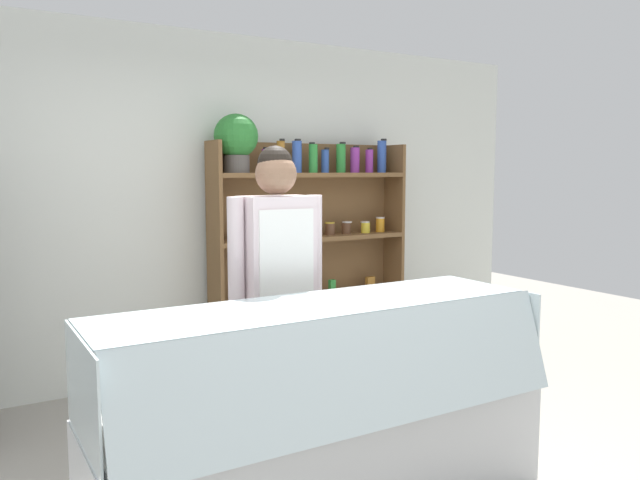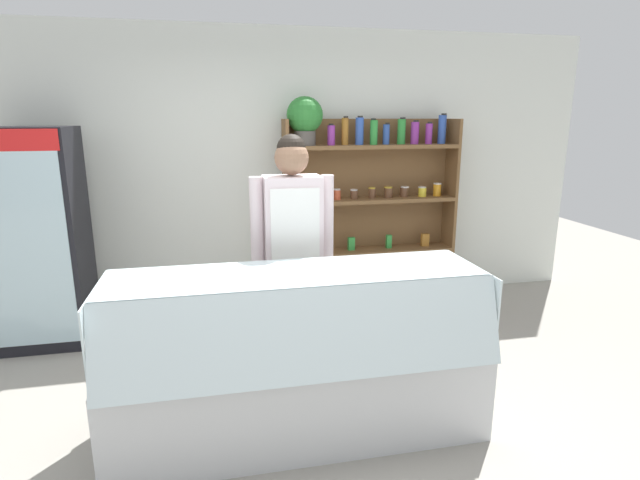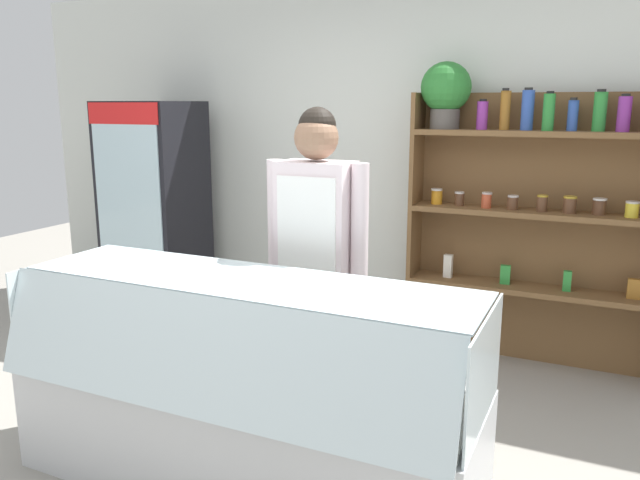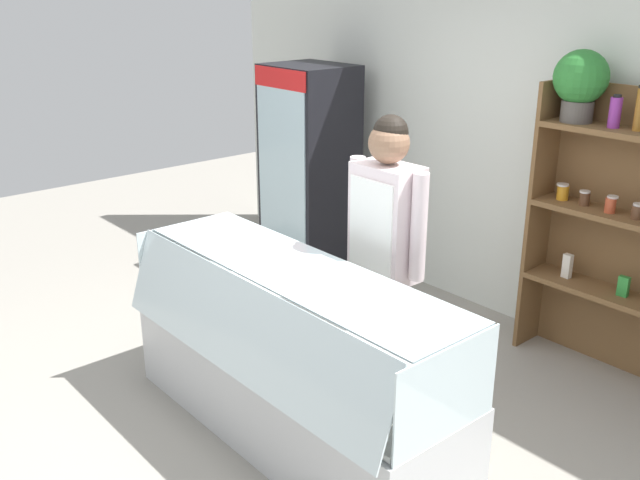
{
  "view_description": "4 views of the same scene",
  "coord_description": "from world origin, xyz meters",
  "px_view_note": "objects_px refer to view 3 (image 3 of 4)",
  "views": [
    {
      "loc": [
        -1.48,
        -2.52,
        1.63
      ],
      "look_at": [
        0.35,
        0.56,
        1.23
      ],
      "focal_mm": 35.0,
      "sensor_mm": 36.0,
      "label": 1
    },
    {
      "loc": [
        -0.44,
        -2.74,
        1.88
      ],
      "look_at": [
        0.22,
        0.36,
        1.09
      ],
      "focal_mm": 28.0,
      "sensor_mm": 36.0,
      "label": 2
    },
    {
      "loc": [
        1.45,
        -2.34,
        1.78
      ],
      "look_at": [
        0.07,
        0.63,
        1.07
      ],
      "focal_mm": 35.0,
      "sensor_mm": 36.0,
      "label": 3
    },
    {
      "loc": [
        2.75,
        -2.21,
        2.44
      ],
      "look_at": [
        -0.31,
        0.41,
        0.98
      ],
      "focal_mm": 40.0,
      "sensor_mm": 36.0,
      "label": 4
    }
  ],
  "objects_px": {
    "drinks_fridge": "(155,214)",
    "deli_display_case": "(244,423)",
    "shop_clerk": "(316,244)",
    "shelving_unit": "(523,192)"
  },
  "relations": [
    {
      "from": "drinks_fridge",
      "to": "deli_display_case",
      "type": "bearing_deg",
      "value": -42.16
    },
    {
      "from": "drinks_fridge",
      "to": "deli_display_case",
      "type": "relative_size",
      "value": 0.82
    },
    {
      "from": "deli_display_case",
      "to": "shop_clerk",
      "type": "distance_m",
      "value": 0.99
    },
    {
      "from": "drinks_fridge",
      "to": "shop_clerk",
      "type": "xyz_separation_m",
      "value": [
        1.95,
        -1.06,
        0.15
      ]
    },
    {
      "from": "deli_display_case",
      "to": "shop_clerk",
      "type": "height_order",
      "value": "shop_clerk"
    },
    {
      "from": "shelving_unit",
      "to": "deli_display_case",
      "type": "relative_size",
      "value": 0.94
    },
    {
      "from": "drinks_fridge",
      "to": "shop_clerk",
      "type": "distance_m",
      "value": 2.23
    },
    {
      "from": "shelving_unit",
      "to": "shop_clerk",
      "type": "distance_m",
      "value": 1.64
    },
    {
      "from": "shelving_unit",
      "to": "drinks_fridge",
      "type": "bearing_deg",
      "value": -173.41
    },
    {
      "from": "shop_clerk",
      "to": "shelving_unit",
      "type": "bearing_deg",
      "value": 57.88
    }
  ]
}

